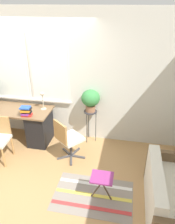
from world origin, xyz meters
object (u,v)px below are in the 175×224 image
object	(u,v)px
office_chair_swivel	(68,138)
potted_plant	(91,99)
couch_loveseat	(174,199)
book_stack	(26,111)
desk_lamp	(42,97)
folding_stool	(102,180)
plant_stand	(90,115)

from	to	relation	value
office_chair_swivel	potted_plant	bearing A→B (deg)	-75.19
couch_loveseat	office_chair_swivel	bearing A→B (deg)	63.40
book_stack	potted_plant	world-z (taller)	potted_plant
potted_plant	desk_lamp	bearing A→B (deg)	-172.35
desk_lamp	couch_loveseat	size ratio (longest dim) A/B	0.28
couch_loveseat	folding_stool	bearing A→B (deg)	87.24
plant_stand	book_stack	bearing A→B (deg)	-158.65
book_stack	office_chair_swivel	xyz separation A→B (m)	(0.89, -0.21, -0.39)
plant_stand	potted_plant	distance (m)	0.36
plant_stand	desk_lamp	bearing A→B (deg)	-172.35
office_chair_swivel	book_stack	bearing A→B (deg)	26.04
plant_stand	potted_plant	world-z (taller)	potted_plant
office_chair_swivel	folding_stool	world-z (taller)	office_chair_swivel
desk_lamp	potted_plant	bearing A→B (deg)	7.65
desk_lamp	office_chair_swivel	world-z (taller)	desk_lamp
couch_loveseat	plant_stand	world-z (taller)	couch_loveseat
folding_stool	desk_lamp	bearing A→B (deg)	135.60
book_stack	couch_loveseat	world-z (taller)	book_stack
book_stack	plant_stand	bearing A→B (deg)	21.35
office_chair_swivel	folding_stool	distance (m)	1.15
desk_lamp	folding_stool	bearing A→B (deg)	-44.40
office_chair_swivel	folding_stool	xyz separation A→B (m)	(0.77, -0.86, -0.07)
couch_loveseat	folding_stool	xyz separation A→B (m)	(-1.04, 0.05, 0.12)
desk_lamp	potted_plant	world-z (taller)	potted_plant
plant_stand	office_chair_swivel	bearing A→B (deg)	-114.59
book_stack	couch_loveseat	bearing A→B (deg)	-22.50
couch_loveseat	book_stack	bearing A→B (deg)	67.50
desk_lamp	folding_stool	world-z (taller)	desk_lamp
couch_loveseat	plant_stand	distance (m)	2.21
couch_loveseat	folding_stool	size ratio (longest dim) A/B	3.12
desk_lamp	book_stack	size ratio (longest dim) A/B	1.66
couch_loveseat	plant_stand	size ratio (longest dim) A/B	1.92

